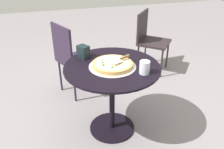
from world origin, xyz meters
name	(u,v)px	position (x,y,z in m)	size (l,w,h in m)	color
ground_plane	(112,128)	(0.00, 0.00, 0.00)	(10.00, 10.00, 0.00)	gray
patio_table	(112,83)	(0.00, 0.00, 0.52)	(0.83, 0.83, 0.69)	black
pizza_on_tray	(112,65)	(0.00, 0.01, 0.71)	(0.40, 0.40, 0.05)	silver
pizza_server	(120,59)	(-0.07, 0.01, 0.75)	(0.21, 0.14, 0.02)	silver
drinking_cup	(145,67)	(-0.22, 0.20, 0.75)	(0.08, 0.08, 0.11)	silver
napkin_dispenser	(83,52)	(0.21, -0.24, 0.75)	(0.10, 0.08, 0.12)	black
patio_chair_near	(71,56)	(0.28, -0.74, 0.50)	(0.50, 0.50, 0.87)	#2C2035
patio_chair_corner	(149,37)	(-0.84, -1.10, 0.48)	(0.56, 0.56, 0.83)	#2A2124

